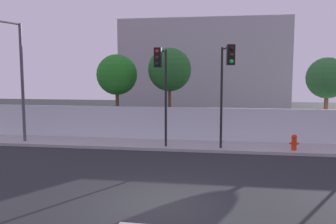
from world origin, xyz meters
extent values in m
plane|color=#25282A|center=(0.00, 0.00, 0.00)|extent=(80.00, 80.00, 0.00)
cube|color=#A3A3A3|center=(0.00, 8.20, 0.07)|extent=(36.00, 2.40, 0.15)
cube|color=silver|center=(0.00, 9.49, 1.05)|extent=(36.00, 0.18, 1.80)
cylinder|color=black|center=(-1.13, 7.55, 2.56)|extent=(0.12, 0.12, 4.82)
cylinder|color=black|center=(-1.21, 6.87, 4.87)|extent=(0.22, 1.36, 0.08)
cube|color=black|center=(-1.28, 6.20, 4.52)|extent=(0.36, 0.23, 0.90)
sphere|color=red|center=(-1.29, 6.08, 4.79)|extent=(0.18, 0.18, 0.18)
sphere|color=#33260A|center=(-1.29, 6.08, 4.51)|extent=(0.18, 0.18, 0.18)
sphere|color=black|center=(-1.29, 6.08, 4.23)|extent=(0.18, 0.18, 0.18)
cylinder|color=black|center=(1.61, 7.55, 2.61)|extent=(0.12, 0.12, 4.91)
cylinder|color=black|center=(1.80, 6.81, 4.96)|extent=(0.46, 1.51, 0.08)
cube|color=black|center=(1.99, 6.06, 4.61)|extent=(0.38, 0.28, 0.90)
sphere|color=black|center=(2.02, 5.95, 4.88)|extent=(0.18, 0.18, 0.18)
sphere|color=#33260A|center=(2.02, 5.95, 4.60)|extent=(0.18, 0.18, 0.18)
sphere|color=#19F24C|center=(2.02, 5.95, 4.32)|extent=(0.18, 0.18, 0.18)
cylinder|color=#4C4C51|center=(-8.97, 7.75, 3.29)|extent=(0.16, 0.16, 6.29)
cylinder|color=#4C4C51|center=(-9.22, 6.90, 6.39)|extent=(0.59, 1.74, 0.10)
cylinder|color=red|center=(5.08, 7.55, 0.45)|extent=(0.24, 0.24, 0.60)
sphere|color=red|center=(5.08, 7.55, 0.79)|extent=(0.26, 0.26, 0.26)
cylinder|color=red|center=(4.91, 7.55, 0.48)|extent=(0.10, 0.09, 0.09)
cylinder|color=red|center=(5.25, 7.55, 0.48)|extent=(0.10, 0.09, 0.09)
cylinder|color=brown|center=(-4.62, 10.71, 1.54)|extent=(0.21, 0.21, 3.08)
sphere|color=#247F21|center=(-4.62, 10.71, 3.75)|extent=(2.43, 2.43, 2.43)
cylinder|color=brown|center=(-1.42, 10.71, 1.67)|extent=(0.18, 0.18, 3.34)
sphere|color=#256726|center=(-1.42, 10.71, 4.04)|extent=(2.54, 2.54, 2.54)
cylinder|color=brown|center=(7.32, 10.71, 1.48)|extent=(0.22, 0.22, 2.96)
sphere|color=#307233|center=(7.32, 10.71, 3.57)|extent=(2.25, 2.25, 2.25)
cube|color=#A7A7A7|center=(-0.10, 23.49, 4.30)|extent=(14.89, 6.00, 8.60)
camera|label=1|loc=(1.65, -9.59, 3.76)|focal=37.33mm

